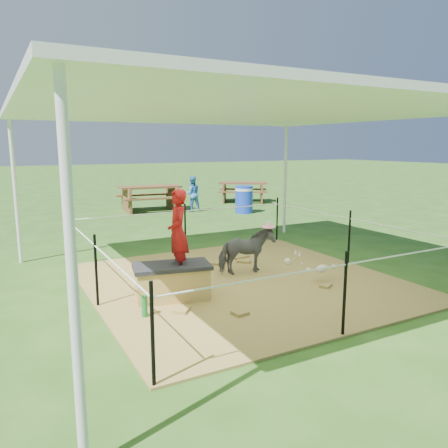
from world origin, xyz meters
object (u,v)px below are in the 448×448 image
foal (322,267)px  trash_barrel (244,199)px  picnic_table_far (243,192)px  pony (246,251)px  picnic_table_near (150,198)px  green_bottle (145,306)px  distant_person (192,194)px  woman (178,225)px  straw_bale (172,283)px

foal → trash_barrel: trash_barrel is taller
picnic_table_far → pony: bearing=-88.9°
picnic_table_near → picnic_table_far: size_ratio=1.09×
trash_barrel → green_bottle: bearing=-129.0°
trash_barrel → distant_person: distant_person is taller
trash_barrel → picnic_table_far: (1.39, 2.41, -0.05)m
woman → distant_person: size_ratio=1.03×
straw_bale → trash_barrel: bearing=52.0°
woman → trash_barrel: size_ratio=1.37×
picnic_table_far → distant_person: (-2.70, -1.28, 0.20)m
foal → picnic_table_far: bearing=42.1°
straw_bale → picnic_table_far: (6.41, 8.84, 0.13)m
green_bottle → pony: bearing=25.5°
green_bottle → picnic_table_near: 9.29m
pony → picnic_table_near: (0.99, 7.77, -0.00)m
trash_barrel → picnic_table_far: size_ratio=0.47×
trash_barrel → picnic_table_far: bearing=60.0°
green_bottle → picnic_table_near: bearing=70.7°
pony → trash_barrel: 6.85m
picnic_table_far → picnic_table_near: bearing=-140.7°
straw_bale → picnic_table_near: picnic_table_near is taller
straw_bale → trash_barrel: size_ratio=1.14×
foal → distant_person: 8.08m
woman → distant_person: woman is taller
woman → picnic_table_near: (2.42, 8.31, -0.65)m
foal → pony: bearing=107.0°
green_bottle → pony: 2.32m
green_bottle → foal: bearing=1.1°
pony → picnic_table_near: picnic_table_near is taller
foal → picnic_table_near: picnic_table_near is taller
picnic_table_far → distant_person: 2.99m
picnic_table_near → woman: bearing=-101.6°
woman → green_bottle: (-0.65, -0.45, -0.90)m
green_bottle → picnic_table_near: picnic_table_near is taller
straw_bale → foal: foal is taller
pony → straw_bale: bearing=114.8°
picnic_table_near → distant_person: (1.19, -0.75, 0.16)m
straw_bale → picnic_table_near: size_ratio=0.50×
green_bottle → picnic_table_far: 11.61m
straw_bale → green_bottle: (-0.55, -0.45, -0.08)m
green_bottle → foal: size_ratio=0.32×
foal → picnic_table_near: (0.17, 8.71, 0.15)m
green_bottle → trash_barrel: (5.57, 6.88, 0.27)m
woman → green_bottle: woman is taller
foal → distant_person: (1.36, 7.96, 0.31)m
picnic_table_near → distant_person: bearing=-27.5°
foal → picnic_table_far: picnic_table_far is taller
woman → foal: 2.42m
green_bottle → picnic_table_near: size_ratio=0.14×
green_bottle → trash_barrel: 8.86m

